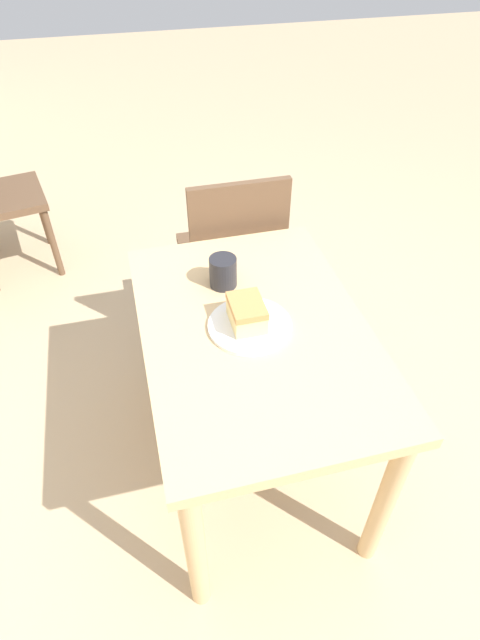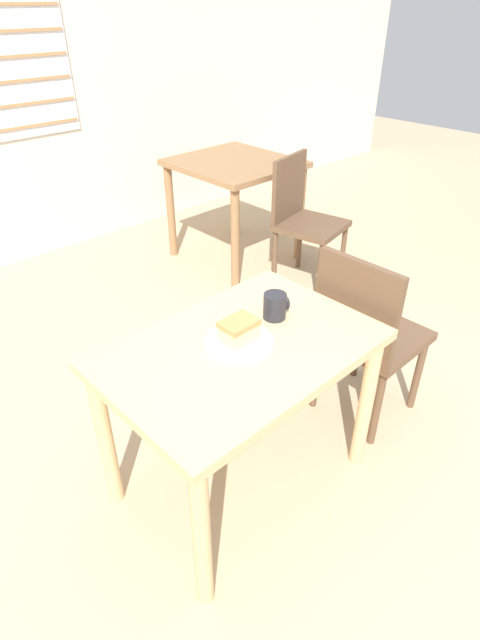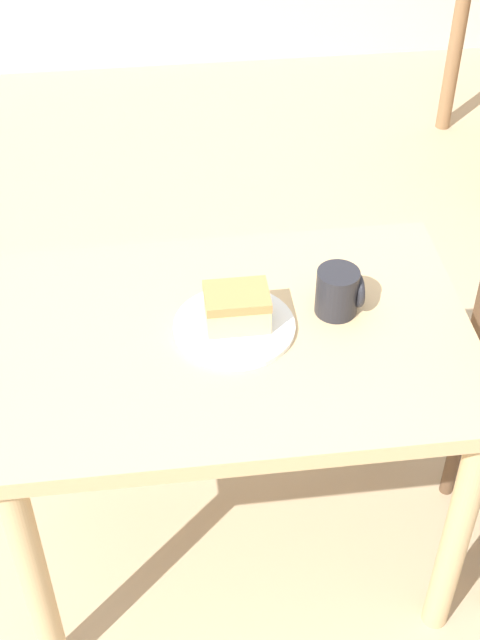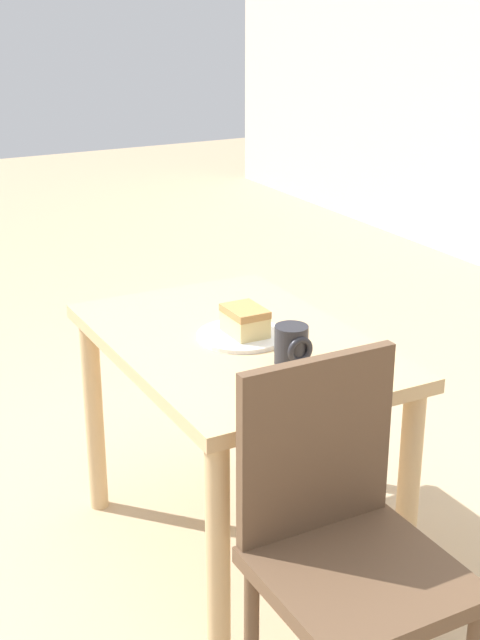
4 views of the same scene
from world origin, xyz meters
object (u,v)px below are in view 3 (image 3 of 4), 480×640
at_px(dining_table_near, 234,373).
at_px(cake_slice, 237,307).
at_px(coffee_mug, 339,292).
at_px(plate, 234,327).

height_order(dining_table_near, cake_slice, cake_slice).
distance_m(dining_table_near, coffee_mug, 0.28).
bearing_deg(plate, dining_table_near, -102.71).
relative_size(plate, coffee_mug, 2.44).
distance_m(plate, coffee_mug, 0.23).
height_order(dining_table_near, plate, plate).
distance_m(dining_table_near, cake_slice, 0.17).
bearing_deg(plate, coffee_mug, 7.89).
relative_size(cake_slice, coffee_mug, 1.27).
relative_size(dining_table_near, plate, 3.93).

